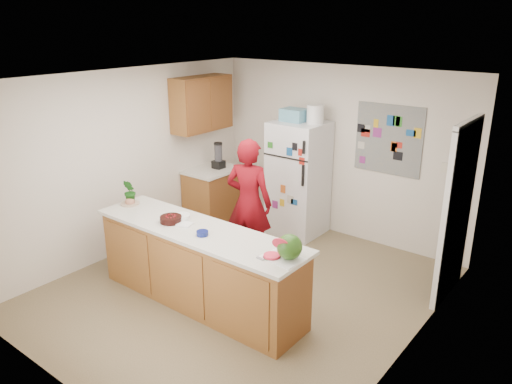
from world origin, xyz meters
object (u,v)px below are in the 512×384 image
Objects in this scene: person at (249,203)px; watermelon at (289,247)px; refrigerator at (298,179)px; cherry_bowl at (171,219)px.

person is 1.80m from watermelon.
refrigerator is 1.00× the size of person.
watermelon is at bearing 1.86° from cherry_bowl.
refrigerator is at bearing 121.55° from watermelon.
refrigerator is 6.90× the size of cherry_bowl.
cherry_bowl is (-1.58, -0.05, -0.10)m from watermelon.
person is at bearing 80.64° from cherry_bowl.
person is at bearing 141.17° from watermelon.
refrigerator is 2.43m from cherry_bowl.
refrigerator is at bearing 87.12° from cherry_bowl.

